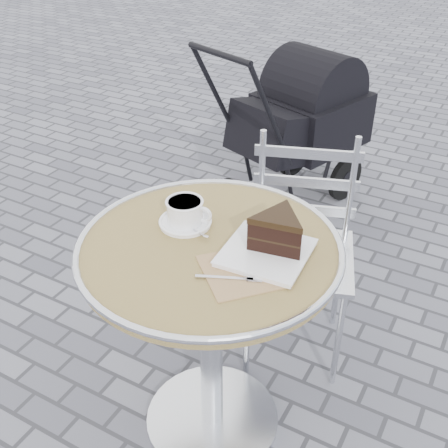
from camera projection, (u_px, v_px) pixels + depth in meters
The scene contains 6 objects.
ground at pixel (212, 421), 1.90m from camera, with size 80.00×80.00×0.00m, color slate.
cafe_table at pixel (210, 293), 1.59m from camera, with size 0.72×0.72×0.74m.
cappuccino_set at pixel (186, 214), 1.56m from camera, with size 0.17×0.15×0.07m.
cake_plate_set at pixel (275, 236), 1.44m from camera, with size 0.28×0.36×0.11m.
bistro_chair at pixel (302, 224), 1.98m from camera, with size 0.47×0.47×0.83m.
baby_stroller at pixel (297, 129), 2.90m from camera, with size 0.66×0.97×0.93m.
Camera 1 is at (0.63, -1.04, 1.60)m, focal length 45.00 mm.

